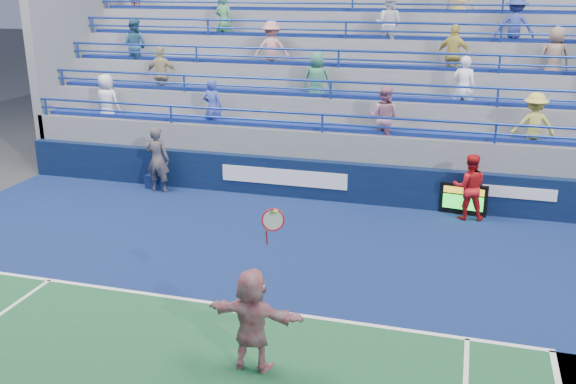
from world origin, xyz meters
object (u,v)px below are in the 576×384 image
(tennis_player, at_px, (252,320))
(ball_girl, at_px, (469,187))
(judge_chair, at_px, (155,180))
(line_judge, at_px, (157,159))
(serve_speed_board, at_px, (463,199))

(tennis_player, relative_size, ball_girl, 1.58)
(judge_chair, xyz_separation_m, line_judge, (0.26, -0.25, 0.72))
(serve_speed_board, xyz_separation_m, line_judge, (-8.47, -0.40, 0.53))
(serve_speed_board, height_order, judge_chair, serve_speed_board)
(tennis_player, xyz_separation_m, ball_girl, (3.11, 7.77, 0.01))
(serve_speed_board, relative_size, ball_girl, 0.71)
(judge_chair, bearing_deg, serve_speed_board, 0.97)
(judge_chair, bearing_deg, ball_girl, -0.89)
(ball_girl, bearing_deg, serve_speed_board, -76.00)
(judge_chair, xyz_separation_m, tennis_player, (5.73, -7.91, 0.61))
(judge_chair, bearing_deg, tennis_player, -54.07)
(tennis_player, height_order, line_judge, tennis_player)
(ball_girl, bearing_deg, line_judge, -6.34)
(ball_girl, bearing_deg, tennis_player, 61.08)
(tennis_player, distance_m, ball_girl, 8.37)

